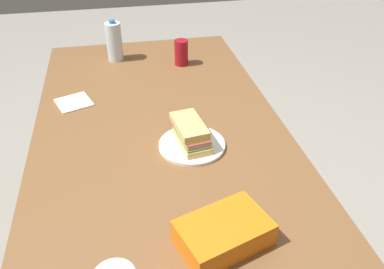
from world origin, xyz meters
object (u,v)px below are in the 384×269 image
at_px(dining_table, 162,150).
at_px(sandwich, 191,133).
at_px(paper_plate, 192,145).
at_px(chip_bag, 223,233).
at_px(soda_can_red, 181,53).
at_px(water_bottle_tall, 114,42).

relative_size(dining_table, sandwich, 9.42).
distance_m(paper_plate, chip_bag, 0.43).
distance_m(dining_table, chip_bag, 0.55).
xyz_separation_m(paper_plate, soda_can_red, (0.67, -0.08, 0.05)).
relative_size(sandwich, chip_bag, 0.84).
xyz_separation_m(dining_table, soda_can_red, (0.57, -0.18, 0.14)).
relative_size(soda_can_red, chip_bag, 0.53).
bearing_deg(dining_table, water_bottle_tall, 11.06).
height_order(sandwich, chip_bag, sandwich).
bearing_deg(sandwich, soda_can_red, -7.20).
bearing_deg(dining_table, chip_bag, -170.39).
xyz_separation_m(dining_table, sandwich, (-0.10, -0.09, 0.13)).
bearing_deg(water_bottle_tall, paper_plate, -163.92).
bearing_deg(sandwich, chip_bag, 179.84).
bearing_deg(sandwich, paper_plate, -145.24).
distance_m(paper_plate, water_bottle_tall, 0.83).
bearing_deg(chip_bag, soda_can_red, -112.65).
bearing_deg(soda_can_red, chip_bag, 175.55).
xyz_separation_m(paper_plate, chip_bag, (-0.43, 0.00, 0.03)).
distance_m(dining_table, sandwich, 0.19).
xyz_separation_m(sandwich, soda_can_red, (0.67, -0.08, 0.01)).
height_order(dining_table, soda_can_red, soda_can_red).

